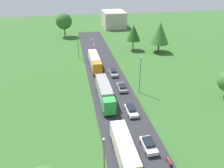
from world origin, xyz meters
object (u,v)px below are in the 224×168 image
at_px(car_fourth, 122,87).
at_px(motorcycle_courier, 169,161).
at_px(truck_lead, 126,154).
at_px(lamppost_third, 78,45).
at_px(distant_building, 114,19).
at_px(car_second, 149,145).
at_px(truck_third, 95,61).
at_px(lamppost_second, 140,73).
at_px(car_fifth, 113,72).
at_px(tree_elm, 160,33).
at_px(tree_ash, 64,21).
at_px(lamppost_lead, 104,163).
at_px(car_third, 131,110).
at_px(tree_pine, 134,33).
at_px(truck_second, 105,92).

bearing_deg(car_fourth, motorcycle_courier, -86.05).
relative_size(truck_lead, lamppost_third, 1.65).
bearing_deg(distant_building, car_second, -97.23).
relative_size(truck_third, lamppost_third, 1.63).
relative_size(car_fourth, lamppost_second, 0.50).
height_order(truck_third, car_fifth, truck_third).
bearing_deg(tree_elm, lamppost_second, -118.73).
distance_m(truck_third, lamppost_second, 19.30).
distance_m(truck_third, distant_building, 53.48).
bearing_deg(car_second, tree_ash, 100.05).
height_order(car_second, car_fourth, car_second).
relative_size(car_fourth, lamppost_lead, 0.53).
relative_size(car_third, distant_building, 0.33).
bearing_deg(car_third, car_fourth, 87.80).
bearing_deg(tree_pine, truck_second, -114.77).
relative_size(truck_second, car_third, 2.84).
height_order(lamppost_second, lamppost_third, lamppost_second).
relative_size(tree_ash, distant_building, 0.70).
bearing_deg(lamppost_third, car_second, -79.10).
bearing_deg(lamppost_second, tree_ash, 107.31).
relative_size(car_fifth, motorcycle_courier, 2.34).
bearing_deg(car_fifth, car_third, -89.82).
relative_size(tree_pine, tree_elm, 0.87).
bearing_deg(car_third, lamppost_third, 103.94).
relative_size(car_third, car_fourth, 1.00).
height_order(lamppost_third, tree_elm, tree_elm).
relative_size(car_third, tree_elm, 0.44).
distance_m(car_third, tree_ash, 64.05).
relative_size(truck_third, car_third, 2.84).
xyz_separation_m(lamppost_lead, tree_ash, (-4.78, 79.39, 1.65)).
relative_size(car_second, tree_elm, 0.41).
height_order(truck_lead, truck_second, truck_second).
bearing_deg(car_second, motorcycle_courier, -61.76).
distance_m(car_third, car_fifth, 19.01).
relative_size(motorcycle_courier, lamppost_third, 0.24).
xyz_separation_m(lamppost_third, tree_pine, (19.57, 4.86, 1.77)).
relative_size(truck_third, car_fifth, 2.85).
distance_m(car_fourth, tree_ash, 54.30).
relative_size(motorcycle_courier, lamppost_second, 0.21).
bearing_deg(truck_third, motorcycle_courier, -80.74).
xyz_separation_m(truck_second, lamppost_lead, (-3.61, -22.72, 2.57)).
relative_size(truck_lead, tree_ash, 1.34).
height_order(truck_third, tree_elm, tree_elm).
height_order(car_fifth, lamppost_second, lamppost_second).
distance_m(truck_third, motorcycle_courier, 40.00).
xyz_separation_m(tree_pine, distant_building, (0.12, 37.08, -2.41)).
relative_size(truck_third, lamppost_lead, 1.50).
bearing_deg(tree_elm, tree_ash, 140.15).
bearing_deg(motorcycle_courier, car_second, 118.24).
bearing_deg(tree_elm, car_third, -118.28).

